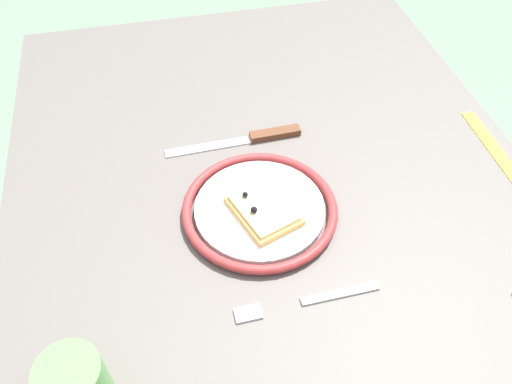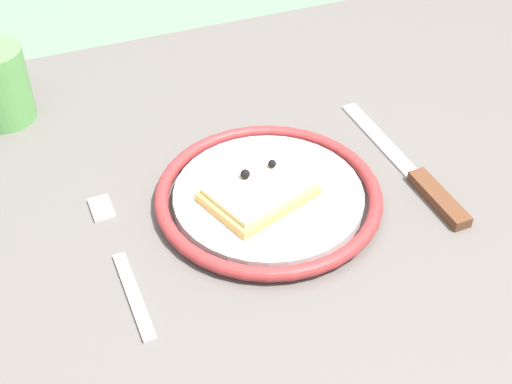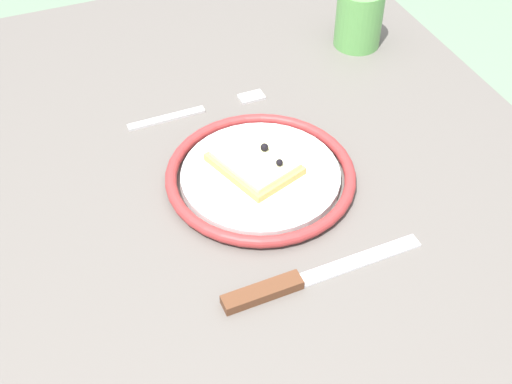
{
  "view_description": "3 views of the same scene",
  "coord_description": "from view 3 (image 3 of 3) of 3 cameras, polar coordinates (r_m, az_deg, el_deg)",
  "views": [
    {
      "loc": [
        -0.54,
        0.16,
        1.34
      ],
      "look_at": [
        -0.01,
        0.04,
        0.74
      ],
      "focal_mm": 36.44,
      "sensor_mm": 36.0,
      "label": 1
    },
    {
      "loc": [
        -0.26,
        -0.48,
        1.22
      ],
      "look_at": [
        -0.05,
        0.03,
        0.74
      ],
      "focal_mm": 49.73,
      "sensor_mm": 36.0,
      "label": 2
    },
    {
      "loc": [
        0.53,
        -0.2,
        1.31
      ],
      "look_at": [
        -0.01,
        0.02,
        0.73
      ],
      "focal_mm": 47.48,
      "sensor_mm": 36.0,
      "label": 3
    }
  ],
  "objects": [
    {
      "name": "dining_table",
      "position": [
        0.87,
        -0.91,
        -4.84
      ],
      "size": [
        1.14,
        0.86,
        0.72
      ],
      "color": "#5B5651",
      "rests_on": "ground_plane"
    },
    {
      "name": "knife",
      "position": [
        0.74,
        2.88,
        -7.68
      ],
      "size": [
        0.03,
        0.24,
        0.01
      ],
      "color": "silver",
      "rests_on": "dining_table"
    },
    {
      "name": "pizza_slice_near",
      "position": [
        0.85,
        -0.12,
        2.52
      ],
      "size": [
        0.13,
        0.11,
        0.03
      ],
      "color": "tan",
      "rests_on": "plate"
    },
    {
      "name": "cup",
      "position": [
        1.09,
        8.68,
        14.3
      ],
      "size": [
        0.07,
        0.07,
        0.09
      ],
      "primitive_type": "cylinder",
      "color": "#599E4C",
      "rests_on": "dining_table"
    },
    {
      "name": "fork",
      "position": [
        0.96,
        -4.82,
        6.89
      ],
      "size": [
        0.02,
        0.2,
        0.0
      ],
      "color": "beige",
      "rests_on": "dining_table"
    },
    {
      "name": "plate",
      "position": [
        0.85,
        0.39,
        1.39
      ],
      "size": [
        0.24,
        0.24,
        0.02
      ],
      "color": "white",
      "rests_on": "dining_table"
    }
  ]
}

